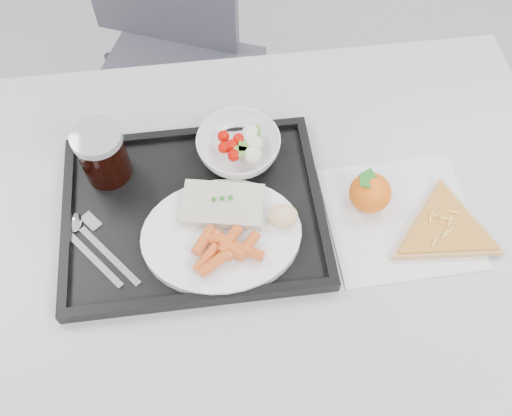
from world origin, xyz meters
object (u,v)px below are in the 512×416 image
object	(u,v)px
cola_glass	(102,153)
dinner_plate	(222,236)
tray	(194,212)
tangerine	(370,193)
table	(241,240)
chair	(167,46)
pizza_slice	(445,229)
salad_bowl	(239,147)

from	to	relation	value
cola_glass	dinner_plate	bearing A→B (deg)	-40.39
tray	cola_glass	xyz separation A→B (m)	(-0.15, 0.10, 0.06)
tray	tangerine	xyz separation A→B (m)	(0.31, -0.01, 0.03)
table	tangerine	xyz separation A→B (m)	(0.23, 0.01, 0.10)
tray	cola_glass	bearing A→B (deg)	145.38
chair	dinner_plate	world-z (taller)	chair
cola_glass	pizza_slice	world-z (taller)	cola_glass
dinner_plate	tangerine	xyz separation A→B (m)	(0.26, 0.05, 0.01)
chair	salad_bowl	world-z (taller)	chair
table	salad_bowl	xyz separation A→B (m)	(0.01, 0.14, 0.11)
chair	cola_glass	size ratio (longest dim) A/B	8.61
tangerine	salad_bowl	bearing A→B (deg)	150.08
table	pizza_slice	xyz separation A→B (m)	(0.35, -0.06, 0.08)
tray	cola_glass	distance (m)	0.19
table	salad_bowl	bearing A→B (deg)	84.47
table	salad_bowl	distance (m)	0.17
chair	tangerine	bearing A→B (deg)	-62.15
pizza_slice	salad_bowl	bearing A→B (deg)	149.37
chair	dinner_plate	xyz separation A→B (m)	(0.09, -0.72, 0.24)
tray	cola_glass	world-z (taller)	cola_glass
chair	salad_bowl	size ratio (longest dim) A/B	6.11
table	pizza_slice	distance (m)	0.36
table	salad_bowl	size ratio (longest dim) A/B	7.89
tray	tangerine	bearing A→B (deg)	-2.77
table	tray	distance (m)	0.11
salad_bowl	chair	bearing A→B (deg)	104.27
table	chair	world-z (taller)	chair
cola_glass	pizza_slice	size ratio (longest dim) A/B	0.36
salad_bowl	pizza_slice	distance (m)	0.39
salad_bowl	dinner_plate	bearing A→B (deg)	-105.72
tray	dinner_plate	distance (m)	0.08
chair	dinner_plate	size ratio (longest dim) A/B	3.44
tray	cola_glass	size ratio (longest dim) A/B	4.17
dinner_plate	salad_bowl	distance (m)	0.18
chair	table	bearing A→B (deg)	-79.53
chair	tangerine	size ratio (longest dim) A/B	12.54
chair	salad_bowl	bearing A→B (deg)	-75.73
chair	cola_glass	world-z (taller)	chair
salad_bowl	cola_glass	bearing A→B (deg)	-177.89
table	cola_glass	size ratio (longest dim) A/B	11.11
table	tangerine	distance (m)	0.25
tray	salad_bowl	world-z (taller)	salad_bowl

